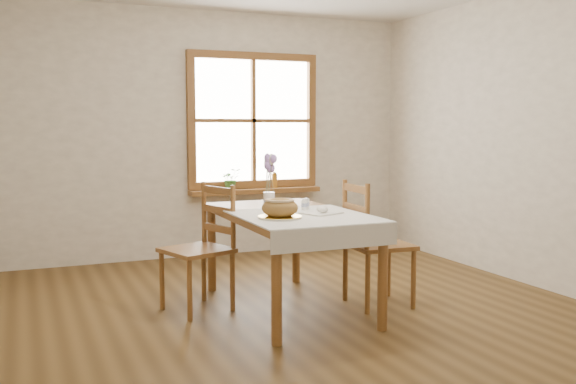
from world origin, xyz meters
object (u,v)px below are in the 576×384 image
object	(u,v)px
chair_left	(197,248)
chair_right	(379,243)
flower_vase	(269,200)
dining_table	(288,223)
bread_plate	(280,217)

from	to	relation	value
chair_left	chair_right	size ratio (longest dim) A/B	0.98
flower_vase	chair_left	bearing A→B (deg)	-165.94
dining_table	chair_left	bearing A→B (deg)	161.42
chair_right	flower_vase	xyz separation A→B (m)	(-0.70, 0.56, 0.31)
dining_table	flower_vase	distance (m)	0.41
chair_left	dining_table	bearing A→B (deg)	52.48
flower_vase	chair_right	bearing A→B (deg)	-38.81
dining_table	chair_right	xyz separation A→B (m)	(0.69, -0.18, -0.18)
chair_right	flower_vase	size ratio (longest dim) A/B	9.49
dining_table	chair_right	world-z (taller)	chair_right
chair_left	flower_vase	xyz separation A→B (m)	(0.65, 0.16, 0.32)
chair_left	bread_plate	bearing A→B (deg)	18.42
dining_table	flower_vase	xyz separation A→B (m)	(-0.00, 0.38, 0.14)
chair_left	bread_plate	world-z (taller)	chair_left
dining_table	chair_left	xyz separation A→B (m)	(-0.66, 0.22, -0.19)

